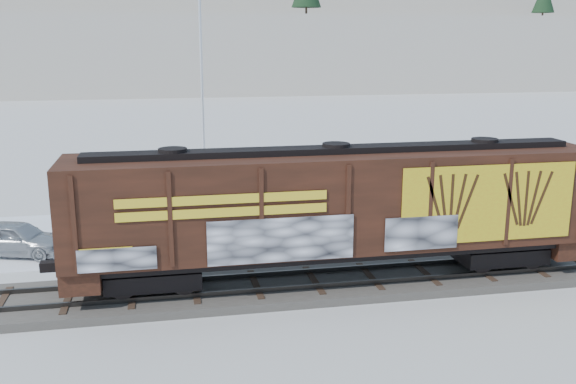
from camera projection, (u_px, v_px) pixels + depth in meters
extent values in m
plane|color=white|center=(256.00, 292.00, 21.49)|extent=(500.00, 500.00, 0.00)
cube|color=#59544C|center=(256.00, 288.00, 21.45)|extent=(50.00, 3.40, 0.28)
cube|color=#33302D|center=(259.00, 290.00, 20.72)|extent=(50.00, 0.10, 0.15)
cube|color=#33302D|center=(253.00, 275.00, 22.09)|extent=(50.00, 0.10, 0.15)
cube|color=white|center=(231.00, 229.00, 28.64)|extent=(40.00, 8.00, 0.03)
cube|color=white|center=(176.00, 53.00, 110.78)|extent=(360.00, 40.00, 12.00)
cube|color=white|center=(171.00, 22.00, 138.04)|extent=(360.00, 40.00, 24.00)
cube|color=white|center=(168.00, 4.00, 170.17)|extent=(360.00, 50.00, 35.00)
cube|color=black|center=(154.00, 274.00, 20.66)|extent=(3.00, 2.00, 0.90)
cube|color=black|center=(497.00, 251.00, 22.92)|extent=(3.00, 2.00, 0.90)
cylinder|color=black|center=(122.00, 285.00, 19.74)|extent=(0.90, 0.12, 0.90)
cube|color=black|center=(334.00, 247.00, 21.67)|extent=(17.50, 2.40, 0.25)
cube|color=#3C1B10|center=(335.00, 199.00, 21.28)|extent=(17.50, 3.00, 3.13)
cube|color=black|center=(336.00, 149.00, 20.89)|extent=(16.10, 0.90, 0.20)
cube|color=gold|center=(489.00, 203.00, 20.70)|extent=(5.95, 0.03, 2.54)
cube|color=gold|center=(224.00, 206.00, 19.00)|extent=(6.30, 0.02, 0.70)
cube|color=white|center=(282.00, 240.00, 19.59)|extent=(4.55, 0.03, 1.40)
cylinder|color=silver|center=(205.00, 196.00, 34.35)|extent=(0.90, 0.90, 0.20)
cylinder|color=silver|center=(202.00, 83.00, 32.97)|extent=(0.14, 0.14, 12.15)
imported|color=#A3A6AA|center=(16.00, 238.00, 24.98)|extent=(4.30, 2.75, 1.36)
imported|color=silver|center=(264.00, 209.00, 29.13)|extent=(4.53, 2.21, 1.43)
imported|color=black|center=(421.00, 201.00, 30.47)|extent=(5.45, 2.92, 1.50)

